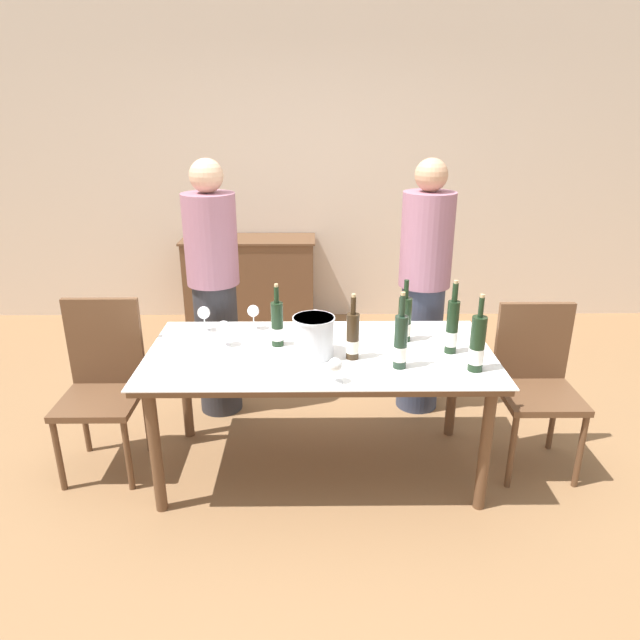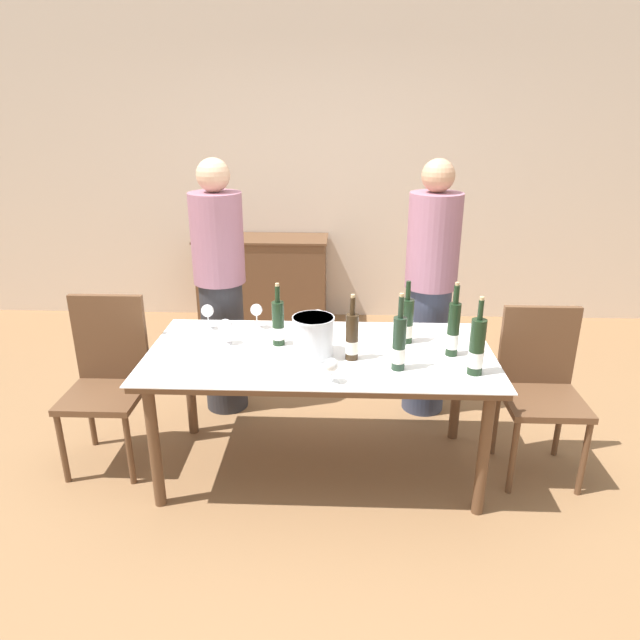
# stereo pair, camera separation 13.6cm
# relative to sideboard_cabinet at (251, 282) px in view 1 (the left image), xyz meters

# --- Properties ---
(ground_plane) EXTENTS (12.00, 12.00, 0.00)m
(ground_plane) POSITION_rel_sideboard_cabinet_xyz_m (0.63, -2.33, -0.42)
(ground_plane) COLOR olive
(back_wall) EXTENTS (8.00, 0.10, 2.80)m
(back_wall) POSITION_rel_sideboard_cabinet_xyz_m (0.63, 0.29, 0.98)
(back_wall) COLOR beige
(back_wall) RESTS_ON ground_plane
(sideboard_cabinet) EXTENTS (1.21, 0.46, 0.83)m
(sideboard_cabinet) POSITION_rel_sideboard_cabinet_xyz_m (0.00, 0.00, 0.00)
(sideboard_cabinet) COLOR brown
(sideboard_cabinet) RESTS_ON ground_plane
(dining_table) EXTENTS (1.84, 0.90, 0.73)m
(dining_table) POSITION_rel_sideboard_cabinet_xyz_m (0.63, -2.33, 0.25)
(dining_table) COLOR brown
(dining_table) RESTS_ON ground_plane
(ice_bucket) EXTENTS (0.22, 0.22, 0.21)m
(ice_bucket) POSITION_rel_sideboard_cabinet_xyz_m (0.60, -2.38, 0.43)
(ice_bucket) COLOR silver
(ice_bucket) RESTS_ON dining_table
(wine_bottle_0) EXTENTS (0.07, 0.07, 0.35)m
(wine_bottle_0) POSITION_rel_sideboard_cabinet_xyz_m (0.40, -2.24, 0.44)
(wine_bottle_0) COLOR black
(wine_bottle_0) RESTS_ON dining_table
(wine_bottle_1) EXTENTS (0.08, 0.08, 0.40)m
(wine_bottle_1) POSITION_rel_sideboard_cabinet_xyz_m (1.39, -2.56, 0.45)
(wine_bottle_1) COLOR black
(wine_bottle_1) RESTS_ON dining_table
(wine_bottle_2) EXTENTS (0.06, 0.06, 0.40)m
(wine_bottle_2) POSITION_rel_sideboard_cabinet_xyz_m (1.32, -2.34, 0.46)
(wine_bottle_2) COLOR black
(wine_bottle_2) RESTS_ON dining_table
(wine_bottle_3) EXTENTS (0.07, 0.07, 0.35)m
(wine_bottle_3) POSITION_rel_sideboard_cabinet_xyz_m (0.80, -2.41, 0.44)
(wine_bottle_3) COLOR #332314
(wine_bottle_3) RESTS_ON dining_table
(wine_bottle_4) EXTENTS (0.08, 0.08, 0.35)m
(wine_bottle_4) POSITION_rel_sideboard_cabinet_xyz_m (1.10, -2.18, 0.44)
(wine_bottle_4) COLOR black
(wine_bottle_4) RESTS_ON dining_table
(wine_bottle_5) EXTENTS (0.07, 0.07, 0.40)m
(wine_bottle_5) POSITION_rel_sideboard_cabinet_xyz_m (1.02, -2.53, 0.45)
(wine_bottle_5) COLOR #1E3323
(wine_bottle_5) RESTS_ON dining_table
(wine_glass_0) EXTENTS (0.07, 0.07, 0.13)m
(wine_glass_0) POSITION_rel_sideboard_cabinet_xyz_m (0.70, -2.69, 0.40)
(wine_glass_0) COLOR white
(wine_glass_0) RESTS_ON dining_table
(wine_glass_1) EXTENTS (0.07, 0.07, 0.15)m
(wine_glass_1) POSITION_rel_sideboard_cabinet_xyz_m (0.24, -2.00, 0.43)
(wine_glass_1) COLOR white
(wine_glass_1) RESTS_ON dining_table
(wine_glass_2) EXTENTS (0.07, 0.07, 0.15)m
(wine_glass_2) POSITION_rel_sideboard_cabinet_xyz_m (-0.04, -2.03, 0.43)
(wine_glass_2) COLOR white
(wine_glass_2) RESTS_ON dining_table
(wine_glass_3) EXTENTS (0.08, 0.08, 0.14)m
(wine_glass_3) POSITION_rel_sideboard_cabinet_xyz_m (0.61, -2.05, 0.41)
(wine_glass_3) COLOR white
(wine_glass_3) RESTS_ON dining_table
(wine_glass_4) EXTENTS (0.08, 0.08, 0.14)m
(wine_glass_4) POSITION_rel_sideboard_cabinet_xyz_m (0.11, -2.24, 0.42)
(wine_glass_4) COLOR white
(wine_glass_4) RESTS_ON dining_table
(chair_left_end) EXTENTS (0.42, 0.42, 0.97)m
(chair_left_end) POSITION_rel_sideboard_cabinet_xyz_m (-0.59, -2.23, 0.13)
(chair_left_end) COLOR brown
(chair_left_end) RESTS_ON ground_plane
(chair_right_end) EXTENTS (0.42, 0.42, 0.94)m
(chair_right_end) POSITION_rel_sideboard_cabinet_xyz_m (1.84, -2.24, 0.13)
(chair_right_end) COLOR brown
(chair_right_end) RESTS_ON ground_plane
(person_host) EXTENTS (0.33, 0.33, 1.67)m
(person_host) POSITION_rel_sideboard_cabinet_xyz_m (-0.04, -1.62, 0.43)
(person_host) COLOR #2D2D33
(person_host) RESTS_ON ground_plane
(person_guest_left) EXTENTS (0.33, 0.33, 1.67)m
(person_guest_left) POSITION_rel_sideboard_cabinet_xyz_m (1.31, -1.59, 0.42)
(person_guest_left) COLOR #383F56
(person_guest_left) RESTS_ON ground_plane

